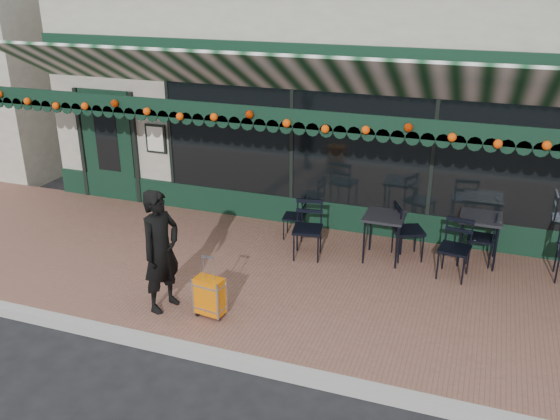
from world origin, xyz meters
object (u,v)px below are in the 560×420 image
(cafe_table_b, at_px, (385,220))
(chair_a_front, at_px, (455,250))
(chair_a_left, at_px, (481,239))
(chair_b_right, at_px, (408,231))
(cafe_table_a, at_px, (481,221))
(woman, at_px, (161,251))
(chair_b_front, at_px, (308,230))
(suitcase, at_px, (210,296))
(chair_b_left, at_px, (294,217))

(cafe_table_b, height_order, chair_a_front, chair_a_front)
(chair_a_left, relative_size, chair_b_right, 0.87)
(cafe_table_a, bearing_deg, chair_b_right, -168.11)
(chair_a_left, height_order, chair_a_front, chair_a_front)
(cafe_table_a, bearing_deg, chair_a_front, -116.22)
(woman, relative_size, chair_b_front, 1.81)
(suitcase, xyz_separation_m, chair_b_right, (2.21, 2.64, 0.17))
(suitcase, bearing_deg, chair_a_front, 44.11)
(chair_a_left, relative_size, chair_b_left, 1.08)
(cafe_table_a, xyz_separation_m, cafe_table_b, (-1.42, -0.41, -0.02))
(cafe_table_b, bearing_deg, chair_a_front, -12.24)
(chair_b_left, relative_size, chair_b_right, 0.81)
(chair_a_front, bearing_deg, chair_b_front, -169.73)
(woman, relative_size, chair_b_left, 2.26)
(cafe_table_b, relative_size, chair_a_left, 0.93)
(chair_b_left, bearing_deg, chair_b_right, 79.73)
(woman, relative_size, cafe_table_b, 2.25)
(woman, bearing_deg, chair_b_right, -32.48)
(woman, xyz_separation_m, chair_b_right, (2.90, 2.63, -0.39))
(chair_a_front, xyz_separation_m, chair_b_front, (-2.26, -0.09, 0.02))
(chair_a_front, xyz_separation_m, chair_b_left, (-2.69, 0.56, -0.08))
(suitcase, relative_size, cafe_table_a, 1.13)
(cafe_table_a, bearing_deg, suitcase, -138.88)
(chair_a_left, xyz_separation_m, chair_b_front, (-2.61, -0.73, 0.06))
(chair_a_left, height_order, chair_b_left, chair_a_left)
(chair_a_front, distance_m, chair_b_right, 0.85)
(woman, height_order, chair_b_right, woman)
(woman, distance_m, chair_a_left, 4.93)
(cafe_table_a, bearing_deg, chair_b_front, -164.09)
(woman, relative_size, chair_a_left, 2.09)
(suitcase, bearing_deg, chair_a_left, 48.03)
(cafe_table_a, distance_m, chair_a_left, 0.29)
(chair_a_front, bearing_deg, suitcase, -135.12)
(chair_b_right, bearing_deg, suitcase, 115.57)
(woman, distance_m, chair_b_left, 2.96)
(cafe_table_a, relative_size, chair_b_left, 1.03)
(suitcase, relative_size, chair_b_front, 0.93)
(cafe_table_a, xyz_separation_m, chair_a_left, (0.04, -0.01, -0.29))
(chair_a_left, bearing_deg, cafe_table_b, -71.13)
(woman, relative_size, suitcase, 1.94)
(chair_a_left, distance_m, chair_b_left, 3.05)
(suitcase, height_order, cafe_table_a, suitcase)
(chair_a_left, bearing_deg, woman, -51.05)
(chair_b_front, bearing_deg, woman, -133.09)
(chair_b_front, bearing_deg, cafe_table_a, 5.94)
(chair_b_front, bearing_deg, chair_b_left, 114.05)
(chair_a_left, xyz_separation_m, chair_b_left, (-3.05, -0.08, -0.03))
(chair_a_left, distance_m, chair_b_front, 2.71)
(woman, height_order, chair_a_left, woman)
(cafe_table_b, bearing_deg, chair_b_right, 27.08)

